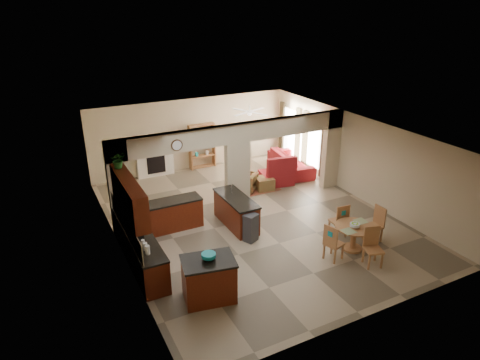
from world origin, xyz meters
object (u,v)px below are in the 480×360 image
sofa (291,162)px  armchair (246,182)px  kitchen_island (209,279)px  dining_table (354,234)px

sofa → armchair: size_ratio=3.53×
kitchen_island → dining_table: size_ratio=1.26×
dining_table → sofa: sofa is taller
kitchen_island → sofa: kitchen_island is taller
dining_table → sofa: 5.90m
dining_table → armchair: (-0.75, 4.78, -0.16)m
sofa → armchair: (-2.45, -0.87, -0.04)m
kitchen_island → armchair: size_ratio=1.83×
kitchen_island → dining_table: 4.29m
dining_table → kitchen_island: bearing=-178.2°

